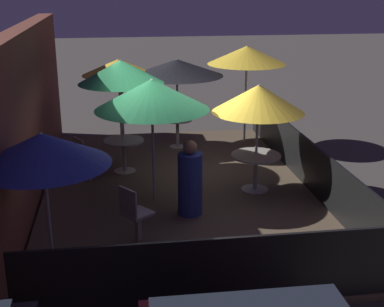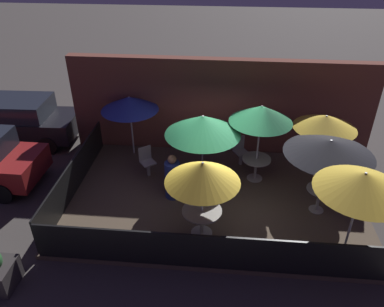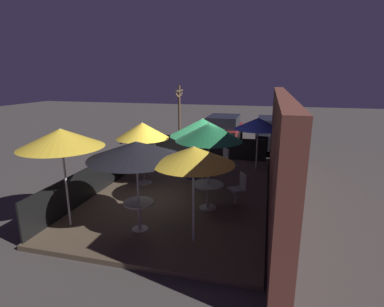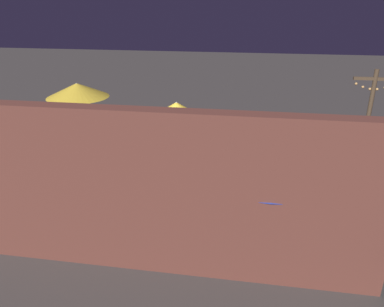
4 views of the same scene
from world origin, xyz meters
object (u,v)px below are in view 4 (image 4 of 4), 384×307
(patio_umbrella_2, at_px, (58,113))
(light_post, at_px, (368,121))
(patio_umbrella_3, at_px, (165,128))
(patio_umbrella_5, at_px, (270,170))
(patio_chair_0, at_px, (105,207))
(dining_table_0, at_px, (177,151))
(dining_table_1, at_px, (99,186))
(patron_0, at_px, (200,173))
(dining_table_2, at_px, (65,161))
(patio_umbrella_0, at_px, (176,111))
(patio_chair_1, at_px, (233,198))
(patio_umbrella_1, at_px, (93,124))
(planter_box, at_px, (319,146))
(patio_umbrella_4, at_px, (23,128))
(patio_umbrella_6, at_px, (77,90))

(patio_umbrella_2, xyz_separation_m, light_post, (-8.29, -1.49, -0.25))
(patio_umbrella_3, relative_size, patio_umbrella_5, 1.12)
(patio_umbrella_5, distance_m, patio_chair_0, 3.76)
(dining_table_0, relative_size, dining_table_1, 1.13)
(dining_table_1, bearing_deg, patio_umbrella_2, -40.22)
(dining_table_0, relative_size, patron_0, 0.71)
(dining_table_1, height_order, dining_table_2, dining_table_1)
(patio_umbrella_0, bearing_deg, patio_chair_1, 127.03)
(patio_umbrella_1, bearing_deg, planter_box, -143.09)
(patio_chair_0, bearing_deg, light_post, -89.50)
(planter_box, bearing_deg, patio_umbrella_5, 71.35)
(light_post, bearing_deg, patio_chair_1, 38.43)
(patio_umbrella_2, relative_size, patio_umbrella_4, 1.02)
(patio_umbrella_0, relative_size, patio_umbrella_3, 0.92)
(dining_table_1, distance_m, patio_chair_0, 0.92)
(patio_umbrella_1, xyz_separation_m, dining_table_1, (0.00, 0.00, -1.58))
(patio_umbrella_2, relative_size, dining_table_0, 2.28)
(patio_umbrella_5, bearing_deg, patio_umbrella_0, -55.01)
(dining_table_1, bearing_deg, patio_umbrella_3, -161.91)
(patio_umbrella_0, height_order, patio_umbrella_6, patio_umbrella_6)
(patio_umbrella_5, relative_size, patron_0, 1.50)
(patio_umbrella_3, height_order, light_post, light_post)
(patio_umbrella_3, height_order, patio_umbrella_4, patio_umbrella_3)
(patio_umbrella_2, height_order, dining_table_1, patio_umbrella_2)
(patio_umbrella_4, bearing_deg, patio_umbrella_2, -97.41)
(patio_umbrella_1, distance_m, patio_umbrella_5, 4.13)
(patio_chair_1, distance_m, patron_0, 1.37)
(patio_umbrella_6, distance_m, dining_table_2, 2.39)
(patio_umbrella_3, bearing_deg, dining_table_1, 18.09)
(patio_umbrella_4, height_order, patron_0, patio_umbrella_4)
(dining_table_2, distance_m, patio_chair_1, 4.99)
(patio_umbrella_3, bearing_deg, planter_box, -137.79)
(patio_umbrella_4, bearing_deg, patio_chair_0, 160.75)
(light_post, bearing_deg, planter_box, -59.80)
(patio_umbrella_4, height_order, patio_umbrella_6, patio_umbrella_6)
(patio_umbrella_2, relative_size, patio_umbrella_6, 0.91)
(patio_umbrella_0, height_order, patio_umbrella_3, patio_umbrella_3)
(patio_umbrella_6, xyz_separation_m, patio_chair_0, (-2.26, 3.87, -1.68))
(patio_umbrella_1, bearing_deg, dining_table_0, -119.79)
(patio_umbrella_0, bearing_deg, patio_umbrella_5, 124.99)
(patio_umbrella_4, bearing_deg, planter_box, -149.85)
(dining_table_2, bearing_deg, patio_umbrella_0, -158.80)
(patio_chair_1, height_order, patron_0, patron_0)
(patio_umbrella_4, height_order, patio_chair_0, patio_umbrella_4)
(patio_umbrella_4, xyz_separation_m, dining_table_1, (-1.75, -0.03, -1.41))
(patio_umbrella_2, xyz_separation_m, patio_umbrella_3, (-3.14, 0.82, 0.03))
(patio_umbrella_0, xyz_separation_m, dining_table_0, (0.00, 0.00, -1.24))
(patio_umbrella_2, xyz_separation_m, patio_chair_1, (-4.83, 1.25, -1.46))
(patio_umbrella_3, height_order, patio_umbrella_6, patio_umbrella_6)
(patio_umbrella_2, distance_m, patron_0, 4.15)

